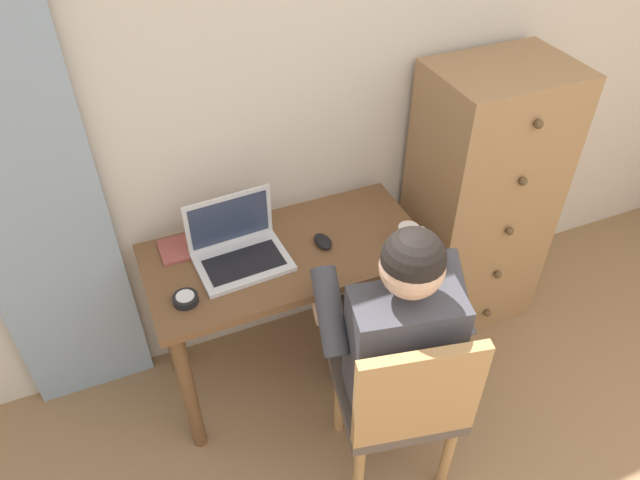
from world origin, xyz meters
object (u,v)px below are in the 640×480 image
(dresser, at_px, (480,202))
(computer_mouse, at_px, (323,241))
(person_seated, at_px, (391,327))
(laptop, at_px, (238,248))
(desk, at_px, (287,274))
(chair, at_px, (403,400))
(desk_clock, at_px, (186,299))
(coffee_mug, at_px, (408,236))
(notebook_pad, at_px, (187,247))

(dresser, distance_m, computer_mouse, 0.82)
(person_seated, xyz_separation_m, laptop, (-0.40, 0.48, 0.12))
(desk, relative_size, chair, 1.26)
(chair, distance_m, person_seated, 0.26)
(dresser, xyz_separation_m, desk_clock, (-1.37, -0.19, 0.10))
(dresser, xyz_separation_m, coffee_mug, (-0.51, -0.22, 0.14))
(dresser, distance_m, desk_clock, 1.39)
(desk, relative_size, dresser, 0.85)
(dresser, xyz_separation_m, chair, (-0.76, -0.70, -0.16))
(dresser, bearing_deg, desk_clock, -172.25)
(laptop, xyz_separation_m, computer_mouse, (0.32, -0.05, -0.04))
(chair, bearing_deg, notebook_pad, 124.39)
(person_seated, distance_m, coffee_mug, 0.39)
(desk, height_order, computer_mouse, computer_mouse)
(laptop, bearing_deg, chair, -60.55)
(computer_mouse, bearing_deg, laptop, 166.46)
(dresser, relative_size, notebook_pad, 6.13)
(dresser, xyz_separation_m, computer_mouse, (-0.81, -0.09, 0.10))
(desk, distance_m, person_seated, 0.51)
(desk_clock, distance_m, coffee_mug, 0.87)
(laptop, distance_m, notebook_pad, 0.22)
(chair, height_order, computer_mouse, chair)
(person_seated, relative_size, desk_clock, 13.16)
(dresser, height_order, computer_mouse, dresser)
(person_seated, height_order, laptop, person_seated)
(desk, height_order, dresser, dresser)
(person_seated, bearing_deg, desk_clock, 152.89)
(notebook_pad, bearing_deg, desk_clock, -103.63)
(notebook_pad, bearing_deg, desk, -24.99)
(computer_mouse, bearing_deg, coffee_mug, -28.26)
(laptop, bearing_deg, dresser, 1.84)
(dresser, distance_m, chair, 1.04)
(desk, relative_size, coffee_mug, 9.09)
(dresser, relative_size, desk_clock, 14.30)
(person_seated, distance_m, laptop, 0.64)
(desk_clock, height_order, notebook_pad, desk_clock)
(dresser, xyz_separation_m, person_seated, (-0.73, -0.52, 0.02))
(desk, relative_size, laptop, 3.08)
(laptop, height_order, notebook_pad, laptop)
(chair, distance_m, computer_mouse, 0.66)
(desk, bearing_deg, chair, -72.90)
(person_seated, bearing_deg, laptop, 130.07)
(dresser, relative_size, laptop, 3.63)
(desk, bearing_deg, person_seated, -63.40)
(chair, bearing_deg, laptop, 119.45)
(chair, xyz_separation_m, person_seated, (0.03, 0.18, 0.18))
(laptop, bearing_deg, desk, -9.73)
(coffee_mug, bearing_deg, notebook_pad, 158.13)
(person_seated, bearing_deg, chair, -100.12)
(chair, distance_m, coffee_mug, 0.61)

